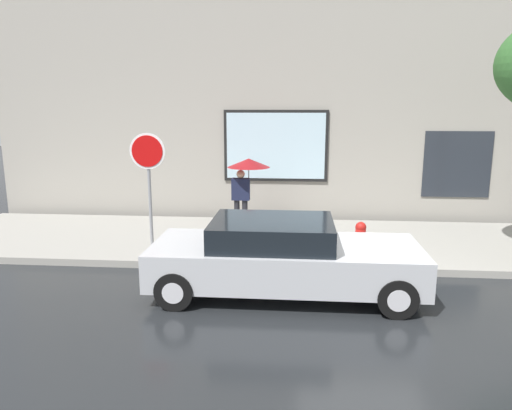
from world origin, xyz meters
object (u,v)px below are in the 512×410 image
object	(u,v)px
parked_car	(283,257)
fire_hydrant	(360,239)
stop_sign	(148,169)
pedestrian_with_umbrella	(247,172)

from	to	relation	value
parked_car	fire_hydrant	bearing A→B (deg)	50.07
fire_hydrant	stop_sign	bearing A→B (deg)	-178.22
fire_hydrant	stop_sign	size ratio (longest dim) A/B	0.28
fire_hydrant	pedestrian_with_umbrella	size ratio (longest dim) A/B	0.39
pedestrian_with_umbrella	fire_hydrant	bearing A→B (deg)	-35.59
fire_hydrant	pedestrian_with_umbrella	distance (m)	3.42
fire_hydrant	parked_car	bearing A→B (deg)	-129.93
parked_car	fire_hydrant	world-z (taller)	parked_car
pedestrian_with_umbrella	stop_sign	world-z (taller)	stop_sign
stop_sign	pedestrian_with_umbrella	bearing A→B (deg)	47.17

